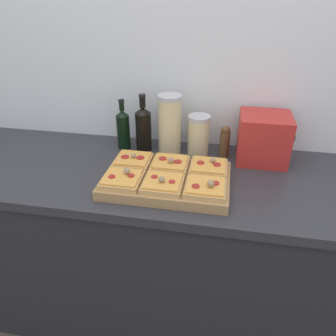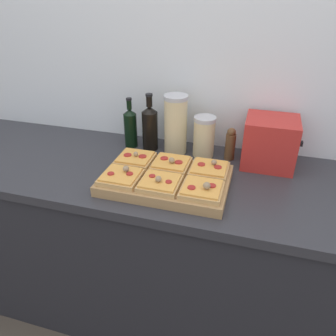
{
  "view_description": "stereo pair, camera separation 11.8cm",
  "coord_description": "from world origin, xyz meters",
  "px_view_note": "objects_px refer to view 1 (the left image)",
  "views": [
    {
      "loc": [
        0.14,
        -0.89,
        1.61
      ],
      "look_at": [
        -0.07,
        0.25,
        0.95
      ],
      "focal_mm": 35.0,
      "sensor_mm": 36.0,
      "label": 1
    },
    {
      "loc": [
        0.26,
        -0.87,
        1.61
      ],
      "look_at": [
        -0.07,
        0.25,
        0.95
      ],
      "focal_mm": 35.0,
      "sensor_mm": 36.0,
      "label": 2
    }
  ],
  "objects_px": {
    "wine_bottle": "(143,128)",
    "grain_jar_short": "(198,135)",
    "grain_jar_tall": "(170,124)",
    "pepper_mill": "(225,141)",
    "toaster_oven": "(263,138)",
    "cutting_board": "(167,180)",
    "olive_oil_bottle": "(123,129)"
  },
  "relations": [
    {
      "from": "cutting_board",
      "to": "toaster_oven",
      "type": "distance_m",
      "value": 0.5
    },
    {
      "from": "grain_jar_tall",
      "to": "pepper_mill",
      "type": "bearing_deg",
      "value": 0.0
    },
    {
      "from": "grain_jar_short",
      "to": "toaster_oven",
      "type": "distance_m",
      "value": 0.29
    },
    {
      "from": "olive_oil_bottle",
      "to": "toaster_oven",
      "type": "xyz_separation_m",
      "value": [
        0.66,
        -0.0,
        0.01
      ]
    },
    {
      "from": "grain_jar_tall",
      "to": "grain_jar_short",
      "type": "xyz_separation_m",
      "value": [
        0.14,
        0.0,
        -0.04
      ]
    },
    {
      "from": "toaster_oven",
      "to": "pepper_mill",
      "type": "bearing_deg",
      "value": 178.5
    },
    {
      "from": "wine_bottle",
      "to": "pepper_mill",
      "type": "distance_m",
      "value": 0.39
    },
    {
      "from": "grain_jar_tall",
      "to": "grain_jar_short",
      "type": "height_order",
      "value": "grain_jar_tall"
    },
    {
      "from": "wine_bottle",
      "to": "olive_oil_bottle",
      "type": "bearing_deg",
      "value": -180.0
    },
    {
      "from": "cutting_board",
      "to": "grain_jar_tall",
      "type": "relative_size",
      "value": 1.79
    },
    {
      "from": "olive_oil_bottle",
      "to": "grain_jar_short",
      "type": "xyz_separation_m",
      "value": [
        0.37,
        0.0,
        -0.0
      ]
    },
    {
      "from": "grain_jar_short",
      "to": "toaster_oven",
      "type": "xyz_separation_m",
      "value": [
        0.29,
        -0.0,
        0.01
      ]
    },
    {
      "from": "toaster_oven",
      "to": "olive_oil_bottle",
      "type": "bearing_deg",
      "value": 179.61
    },
    {
      "from": "wine_bottle",
      "to": "pepper_mill",
      "type": "height_order",
      "value": "wine_bottle"
    },
    {
      "from": "cutting_board",
      "to": "olive_oil_bottle",
      "type": "bearing_deg",
      "value": 132.05
    },
    {
      "from": "cutting_board",
      "to": "wine_bottle",
      "type": "relative_size",
      "value": 1.82
    },
    {
      "from": "cutting_board",
      "to": "toaster_oven",
      "type": "xyz_separation_m",
      "value": [
        0.39,
        0.3,
        0.09
      ]
    },
    {
      "from": "olive_oil_bottle",
      "to": "pepper_mill",
      "type": "bearing_deg",
      "value": 0.0
    },
    {
      "from": "pepper_mill",
      "to": "toaster_oven",
      "type": "height_order",
      "value": "toaster_oven"
    },
    {
      "from": "pepper_mill",
      "to": "toaster_oven",
      "type": "bearing_deg",
      "value": -1.5
    },
    {
      "from": "olive_oil_bottle",
      "to": "grain_jar_tall",
      "type": "bearing_deg",
      "value": 0.0
    },
    {
      "from": "grain_jar_tall",
      "to": "grain_jar_short",
      "type": "distance_m",
      "value": 0.14
    },
    {
      "from": "cutting_board",
      "to": "wine_bottle",
      "type": "height_order",
      "value": "wine_bottle"
    },
    {
      "from": "wine_bottle",
      "to": "toaster_oven",
      "type": "xyz_separation_m",
      "value": [
        0.56,
        -0.0,
        -0.0
      ]
    },
    {
      "from": "grain_jar_short",
      "to": "toaster_oven",
      "type": "relative_size",
      "value": 0.78
    },
    {
      "from": "cutting_board",
      "to": "wine_bottle",
      "type": "distance_m",
      "value": 0.36
    },
    {
      "from": "grain_jar_tall",
      "to": "olive_oil_bottle",
      "type": "bearing_deg",
      "value": 180.0
    },
    {
      "from": "pepper_mill",
      "to": "grain_jar_short",
      "type": "bearing_deg",
      "value": 180.0
    },
    {
      "from": "cutting_board",
      "to": "olive_oil_bottle",
      "type": "distance_m",
      "value": 0.41
    },
    {
      "from": "cutting_board",
      "to": "wine_bottle",
      "type": "bearing_deg",
      "value": 119.45
    },
    {
      "from": "wine_bottle",
      "to": "grain_jar_short",
      "type": "distance_m",
      "value": 0.27
    },
    {
      "from": "cutting_board",
      "to": "pepper_mill",
      "type": "distance_m",
      "value": 0.38
    }
  ]
}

